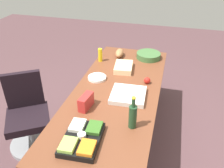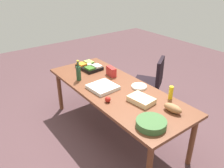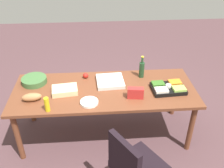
{
  "view_description": "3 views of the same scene",
  "coord_description": "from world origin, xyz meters",
  "px_view_note": "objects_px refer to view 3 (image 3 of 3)",
  "views": [
    {
      "loc": [
        -2.14,
        -0.53,
        2.21
      ],
      "look_at": [
        -0.02,
        0.04,
        0.87
      ],
      "focal_mm": 37.96,
      "sensor_mm": 36.0,
      "label": 1
    },
    {
      "loc": [
        2.3,
        -1.78,
        2.32
      ],
      "look_at": [
        -0.02,
        -0.03,
        0.84
      ],
      "focal_mm": 36.86,
      "sensor_mm": 36.0,
      "label": 2
    },
    {
      "loc": [
        0.1,
        2.74,
        2.62
      ],
      "look_at": [
        -0.1,
        -0.03,
        0.84
      ],
      "focal_mm": 40.31,
      "sensor_mm": 36.0,
      "label": 3
    }
  ],
  "objects_px": {
    "wine_bottle": "(142,69)",
    "bread_loaf": "(32,97)",
    "chip_bag_red": "(135,93)",
    "veggie_tray": "(168,88)",
    "salad_bowl": "(34,80)",
    "sheet_cake": "(65,90)",
    "paper_plate_stack": "(89,102)",
    "mustard_bottle": "(47,104)",
    "conference_table": "(104,94)",
    "pizza_box": "(110,81)",
    "apple_red": "(86,76)"
  },
  "relations": [
    {
      "from": "chip_bag_red",
      "to": "sheet_cake",
      "type": "relative_size",
      "value": 0.62
    },
    {
      "from": "wine_bottle",
      "to": "mustard_bottle",
      "type": "bearing_deg",
      "value": 29.27
    },
    {
      "from": "pizza_box",
      "to": "salad_bowl",
      "type": "relative_size",
      "value": 1.08
    },
    {
      "from": "sheet_cake",
      "to": "bread_loaf",
      "type": "relative_size",
      "value": 1.33
    },
    {
      "from": "apple_red",
      "to": "salad_bowl",
      "type": "xyz_separation_m",
      "value": [
        0.69,
        0.08,
        0.0
      ]
    },
    {
      "from": "apple_red",
      "to": "sheet_cake",
      "type": "xyz_separation_m",
      "value": [
        0.26,
        0.34,
        -0.0
      ]
    },
    {
      "from": "apple_red",
      "to": "chip_bag_red",
      "type": "distance_m",
      "value": 0.81
    },
    {
      "from": "mustard_bottle",
      "to": "salad_bowl",
      "type": "xyz_separation_m",
      "value": [
        0.27,
        -0.63,
        -0.05
      ]
    },
    {
      "from": "sheet_cake",
      "to": "veggie_tray",
      "type": "relative_size",
      "value": 0.73
    },
    {
      "from": "bread_loaf",
      "to": "paper_plate_stack",
      "type": "bearing_deg",
      "value": 171.18
    },
    {
      "from": "sheet_cake",
      "to": "salad_bowl",
      "type": "height_order",
      "value": "salad_bowl"
    },
    {
      "from": "sheet_cake",
      "to": "paper_plate_stack",
      "type": "bearing_deg",
      "value": 140.79
    },
    {
      "from": "mustard_bottle",
      "to": "salad_bowl",
      "type": "bearing_deg",
      "value": -66.96
    },
    {
      "from": "conference_table",
      "to": "veggie_tray",
      "type": "height_order",
      "value": "veggie_tray"
    },
    {
      "from": "wine_bottle",
      "to": "paper_plate_stack",
      "type": "relative_size",
      "value": 1.46
    },
    {
      "from": "sheet_cake",
      "to": "salad_bowl",
      "type": "xyz_separation_m",
      "value": [
        0.43,
        -0.26,
        0.0
      ]
    },
    {
      "from": "sheet_cake",
      "to": "conference_table",
      "type": "bearing_deg",
      "value": -176.1
    },
    {
      "from": "sheet_cake",
      "to": "paper_plate_stack",
      "type": "distance_m",
      "value": 0.4
    },
    {
      "from": "bread_loaf",
      "to": "mustard_bottle",
      "type": "xyz_separation_m",
      "value": [
        -0.22,
        0.22,
        0.04
      ]
    },
    {
      "from": "sheet_cake",
      "to": "veggie_tray",
      "type": "distance_m",
      "value": 1.34
    },
    {
      "from": "chip_bag_red",
      "to": "wine_bottle",
      "type": "height_order",
      "value": "wine_bottle"
    },
    {
      "from": "conference_table",
      "to": "bread_loaf",
      "type": "xyz_separation_m",
      "value": [
        0.89,
        0.18,
        0.12
      ]
    },
    {
      "from": "apple_red",
      "to": "bread_loaf",
      "type": "xyz_separation_m",
      "value": [
        0.65,
        0.49,
        0.01
      ]
    },
    {
      "from": "mustard_bottle",
      "to": "sheet_cake",
      "type": "bearing_deg",
      "value": -114.57
    },
    {
      "from": "sheet_cake",
      "to": "veggie_tray",
      "type": "height_order",
      "value": "veggie_tray"
    },
    {
      "from": "wine_bottle",
      "to": "bread_loaf",
      "type": "height_order",
      "value": "wine_bottle"
    },
    {
      "from": "chip_bag_red",
      "to": "sheet_cake",
      "type": "distance_m",
      "value": 0.9
    },
    {
      "from": "conference_table",
      "to": "paper_plate_stack",
      "type": "relative_size",
      "value": 10.88
    },
    {
      "from": "conference_table",
      "to": "pizza_box",
      "type": "height_order",
      "value": "pizza_box"
    },
    {
      "from": "chip_bag_red",
      "to": "veggie_tray",
      "type": "distance_m",
      "value": 0.47
    },
    {
      "from": "apple_red",
      "to": "pizza_box",
      "type": "height_order",
      "value": "apple_red"
    },
    {
      "from": "bread_loaf",
      "to": "salad_bowl",
      "type": "bearing_deg",
      "value": -83.41
    },
    {
      "from": "wine_bottle",
      "to": "veggie_tray",
      "type": "relative_size",
      "value": 0.73
    },
    {
      "from": "apple_red",
      "to": "paper_plate_stack",
      "type": "distance_m",
      "value": 0.6
    },
    {
      "from": "wine_bottle",
      "to": "sheet_cake",
      "type": "distance_m",
      "value": 1.1
    },
    {
      "from": "paper_plate_stack",
      "to": "mustard_bottle",
      "type": "height_order",
      "value": "mustard_bottle"
    },
    {
      "from": "chip_bag_red",
      "to": "salad_bowl",
      "type": "xyz_separation_m",
      "value": [
        1.32,
        -0.44,
        -0.03
      ]
    },
    {
      "from": "bread_loaf",
      "to": "paper_plate_stack",
      "type": "height_order",
      "value": "bread_loaf"
    },
    {
      "from": "veggie_tray",
      "to": "bread_loaf",
      "type": "height_order",
      "value": "bread_loaf"
    },
    {
      "from": "wine_bottle",
      "to": "pizza_box",
      "type": "relative_size",
      "value": 0.89
    },
    {
      "from": "conference_table",
      "to": "salad_bowl",
      "type": "bearing_deg",
      "value": -13.63
    },
    {
      "from": "conference_table",
      "to": "wine_bottle",
      "type": "height_order",
      "value": "wine_bottle"
    },
    {
      "from": "apple_red",
      "to": "wine_bottle",
      "type": "relative_size",
      "value": 0.24
    },
    {
      "from": "pizza_box",
      "to": "salad_bowl",
      "type": "bearing_deg",
      "value": -7.52
    },
    {
      "from": "pizza_box",
      "to": "veggie_tray",
      "type": "bearing_deg",
      "value": 159.19
    },
    {
      "from": "conference_table",
      "to": "apple_red",
      "type": "height_order",
      "value": "apple_red"
    },
    {
      "from": "mustard_bottle",
      "to": "bread_loaf",
      "type": "bearing_deg",
      "value": -44.79
    },
    {
      "from": "apple_red",
      "to": "chip_bag_red",
      "type": "relative_size",
      "value": 0.38
    },
    {
      "from": "veggie_tray",
      "to": "wine_bottle",
      "type": "bearing_deg",
      "value": -51.68
    },
    {
      "from": "chip_bag_red",
      "to": "salad_bowl",
      "type": "distance_m",
      "value": 1.39
    }
  ]
}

